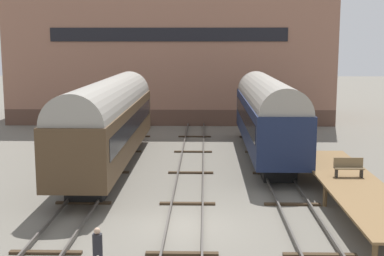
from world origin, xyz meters
TOP-DOWN VIEW (x-y plane):
  - ground_plane at (0.00, 0.00)m, footprint 200.00×200.00m
  - track_left at (-4.87, 0.00)m, footprint 2.60×60.00m
  - track_middle at (0.00, 0.00)m, footprint 2.60×60.00m
  - track_right at (4.87, 0.00)m, footprint 2.60×60.00m
  - train_car_navy at (4.87, 13.64)m, footprint 3.01×16.84m
  - train_car_brown at (-4.87, 10.09)m, footprint 3.08×18.29m
  - station_platform at (7.60, 2.90)m, footprint 2.81×14.83m
  - bench at (7.68, 4.07)m, footprint 1.40×0.40m
  - person_worker at (-2.63, -4.81)m, footprint 0.32×0.32m
  - warehouse_building at (-2.43, 33.06)m, footprint 29.98×12.75m

SIDE VIEW (x-z plane):
  - ground_plane at x=0.00m, z-range 0.00..0.00m
  - track_left at x=-4.87m, z-range 0.01..0.27m
  - track_middle at x=0.00m, z-range 0.01..0.27m
  - track_right at x=4.87m, z-range 0.01..0.27m
  - person_worker at x=-2.63m, z-range 0.16..1.81m
  - station_platform at x=7.60m, z-range 0.48..1.59m
  - bench at x=7.68m, z-range 1.15..2.06m
  - train_car_navy at x=4.87m, z-range 0.36..5.58m
  - train_car_brown at x=-4.87m, z-range 0.36..5.70m
  - warehouse_building at x=-2.43m, z-range 0.00..14.85m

